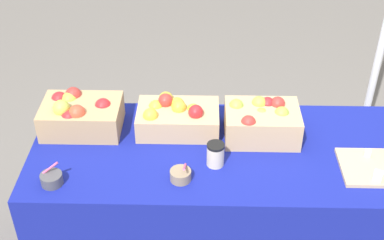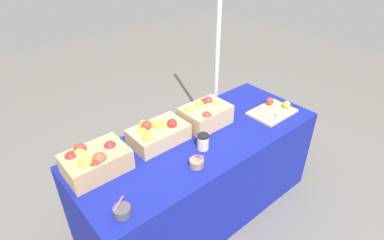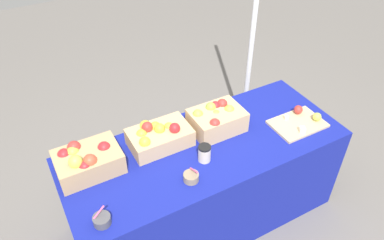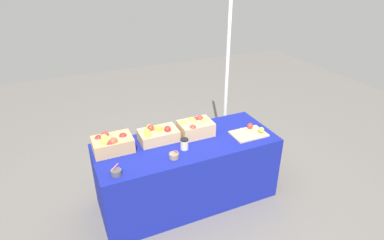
{
  "view_description": "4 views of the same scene",
  "coord_description": "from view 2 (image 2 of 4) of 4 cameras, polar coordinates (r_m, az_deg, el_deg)",
  "views": [
    {
      "loc": [
        -0.14,
        -1.95,
        2.3
      ],
      "look_at": [
        -0.18,
        0.07,
        0.86
      ],
      "focal_mm": 49.09,
      "sensor_mm": 36.0,
      "label": 1
    },
    {
      "loc": [
        -1.25,
        -1.37,
        2.07
      ],
      "look_at": [
        -0.08,
        0.0,
        0.92
      ],
      "focal_mm": 29.21,
      "sensor_mm": 36.0,
      "label": 2
    },
    {
      "loc": [
        -0.95,
        -1.54,
        2.43
      ],
      "look_at": [
        -0.11,
        -0.02,
        1.01
      ],
      "focal_mm": 34.96,
      "sensor_mm": 36.0,
      "label": 3
    },
    {
      "loc": [
        -1.1,
        -2.6,
        2.44
      ],
      "look_at": [
        0.05,
        -0.02,
        1.0
      ],
      "focal_mm": 29.59,
      "sensor_mm": 36.0,
      "label": 4
    }
  ],
  "objects": [
    {
      "name": "apple_crate_middle",
      "position": [
        2.21,
        -6.28,
        -2.38
      ],
      "size": [
        0.4,
        0.25,
        0.17
      ],
      "color": "tan",
      "rests_on": "table"
    },
    {
      "name": "coffee_cup",
      "position": [
        2.13,
        2.04,
        -4.0
      ],
      "size": [
        0.08,
        0.08,
        0.11
      ],
      "color": "beige",
      "rests_on": "table"
    },
    {
      "name": "table",
      "position": [
        2.51,
        1.39,
        -10.06
      ],
      "size": [
        1.9,
        0.76,
        0.74
      ],
      "primitive_type": "cube",
      "color": "navy",
      "rests_on": "ground_plane"
    },
    {
      "name": "sample_bowl_mid",
      "position": [
        1.77,
        -12.63,
        -15.9
      ],
      "size": [
        0.1,
        0.1,
        0.1
      ],
      "color": "#4C4C51",
      "rests_on": "table"
    },
    {
      "name": "apple_crate_left",
      "position": [
        2.03,
        -17.34,
        -7.12
      ],
      "size": [
        0.39,
        0.27,
        0.2
      ],
      "color": "tan",
      "rests_on": "table"
    },
    {
      "name": "ground_plane",
      "position": [
        2.77,
        1.28,
        -15.7
      ],
      "size": [
        10.0,
        10.0,
        0.0
      ],
      "primitive_type": "plane",
      "color": "slate"
    },
    {
      "name": "cutting_board_front",
      "position": [
        2.65,
        14.63,
        1.76
      ],
      "size": [
        0.37,
        0.26,
        0.08
      ],
      "color": "#D1B284",
      "rests_on": "table"
    },
    {
      "name": "tent_pole",
      "position": [
        3.13,
        4.74,
        13.78
      ],
      "size": [
        0.04,
        0.04,
        2.13
      ],
      "primitive_type": "cylinder",
      "color": "white",
      "rests_on": "ground_plane"
    },
    {
      "name": "apple_crate_right",
      "position": [
        2.38,
        2.45,
        1.08
      ],
      "size": [
        0.35,
        0.26,
        0.19
      ],
      "color": "tan",
      "rests_on": "table"
    },
    {
      "name": "sample_bowl_near",
      "position": [
        2.01,
        0.83,
        -7.81
      ],
      "size": [
        0.09,
        0.09,
        0.1
      ],
      "color": "gray",
      "rests_on": "table"
    }
  ]
}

